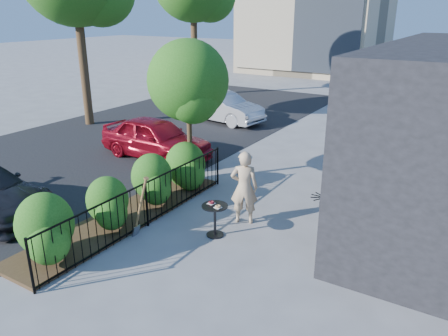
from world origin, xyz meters
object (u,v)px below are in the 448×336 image
Objects in this scene: patio_tree at (189,86)px; car_silver at (221,107)px; car_red at (156,138)px; cafe_table at (215,215)px; woman at (244,188)px; shovel at (140,210)px.

car_silver is at bearing 115.17° from patio_tree.
patio_tree is 3.33m from car_red.
car_silver reaches higher than cafe_table.
woman reaches higher than car_silver.
car_red is at bearing 142.47° from cafe_table.
woman is (2.51, -1.42, -1.90)m from patio_tree.
shovel is at bearing -148.83° from car_silver.
shovel is 0.37× the size of car_silver.
patio_tree reaches higher than car_red.
cafe_table is 1.00m from woman.
car_red is (-3.28, 4.45, 0.02)m from shovel.
patio_tree reaches higher than woman.
patio_tree reaches higher than shovel.
patio_tree is at bearing -53.49° from woman.
woman reaches higher than car_red.
shovel reaches higher than car_silver.
car_red is (-4.81, 2.62, -0.19)m from woman.
woman is 5.49m from car_red.
cafe_table is 0.52× the size of shovel.
woman is 1.16× the size of shovel.
patio_tree is 3.98m from cafe_table.
shovel is (-1.32, -0.92, 0.15)m from cafe_table.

